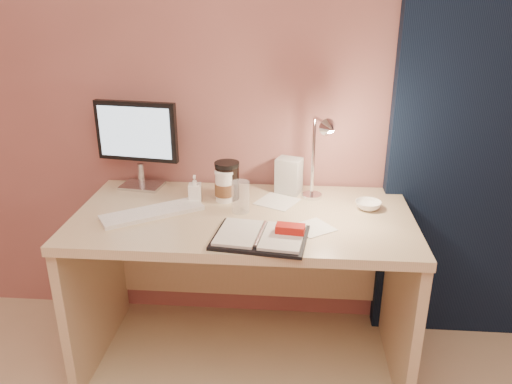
# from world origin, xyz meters

# --- Properties ---
(room) EXTENTS (3.50, 3.50, 3.50)m
(room) POSITION_xyz_m (0.95, 1.69, 1.14)
(room) COLOR #C6B28E
(room) RESTS_ON ground
(desk) EXTENTS (1.40, 0.70, 0.73)m
(desk) POSITION_xyz_m (0.00, 1.45, 0.50)
(desk) COLOR #CAB28F
(desk) RESTS_ON ground
(monitor) EXTENTS (0.38, 0.16, 0.41)m
(monitor) POSITION_xyz_m (-0.51, 1.65, 0.97)
(monitor) COLOR silver
(monitor) RESTS_ON desk
(keyboard) EXTENTS (0.42, 0.33, 0.02)m
(keyboard) POSITION_xyz_m (-0.37, 1.35, 0.74)
(keyboard) COLOR white
(keyboard) RESTS_ON desk
(planner) EXTENTS (0.37, 0.30, 0.05)m
(planner) POSITION_xyz_m (0.10, 1.16, 0.74)
(planner) COLOR black
(planner) RESTS_ON desk
(paper_a) EXTENTS (0.19, 0.19, 0.00)m
(paper_a) POSITION_xyz_m (0.29, 1.27, 0.73)
(paper_a) COLOR silver
(paper_a) RESTS_ON desk
(paper_b) EXTENTS (0.21, 0.21, 0.00)m
(paper_b) POSITION_xyz_m (0.14, 1.52, 0.73)
(paper_b) COLOR silver
(paper_b) RESTS_ON desk
(coffee_cup) EXTENTS (0.09, 0.09, 0.14)m
(coffee_cup) POSITION_xyz_m (-0.10, 1.52, 0.80)
(coffee_cup) COLOR white
(coffee_cup) RESTS_ON desk
(clear_cup) EXTENTS (0.08, 0.08, 0.13)m
(clear_cup) POSITION_xyz_m (-0.01, 1.41, 0.80)
(clear_cup) COLOR white
(clear_cup) RESTS_ON desk
(bowl) EXTENTS (0.14, 0.14, 0.03)m
(bowl) POSITION_xyz_m (0.52, 1.47, 0.75)
(bowl) COLOR white
(bowl) RESTS_ON desk
(lotion_bottle) EXTENTS (0.06, 0.06, 0.12)m
(lotion_bottle) POSITION_xyz_m (-0.22, 1.50, 0.79)
(lotion_bottle) COLOR white
(lotion_bottle) RESTS_ON desk
(dark_jar) EXTENTS (0.11, 0.11, 0.15)m
(dark_jar) POSITION_xyz_m (-0.09, 1.55, 0.81)
(dark_jar) COLOR black
(dark_jar) RESTS_ON desk
(product_box) EXTENTS (0.13, 0.12, 0.16)m
(product_box) POSITION_xyz_m (0.18, 1.64, 0.81)
(product_box) COLOR #B1B1AD
(product_box) RESTS_ON desk
(desk_lamp) EXTENTS (0.15, 0.24, 0.39)m
(desk_lamp) POSITION_xyz_m (0.25, 1.49, 0.97)
(desk_lamp) COLOR silver
(desk_lamp) RESTS_ON desk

